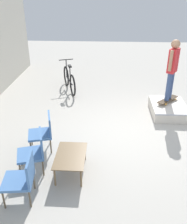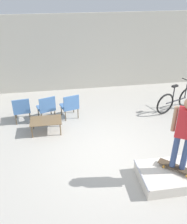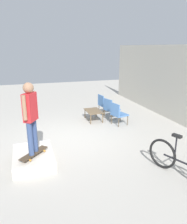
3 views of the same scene
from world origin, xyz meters
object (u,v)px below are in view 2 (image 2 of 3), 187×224
at_px(person_skater, 185,129).
at_px(skate_ramp_box, 168,176).
at_px(patio_chair_right, 70,105).
at_px(coffee_table, 46,121).
at_px(skateboard_on_ramp, 177,167).
at_px(patio_chair_left, 22,109).
at_px(bicycle, 176,100).
at_px(patio_chair_center, 47,107).

bearing_deg(person_skater, skate_ramp_box, -144.48).
xyz_separation_m(person_skater, patio_chair_right, (-2.20, 3.25, -0.94)).
bearing_deg(coffee_table, skate_ramp_box, -42.15).
distance_m(skateboard_on_ramp, coffee_table, 3.91).
bearing_deg(coffee_table, patio_chair_left, 136.25).
height_order(person_skater, patio_chair_right, person_skater).
bearing_deg(bicycle, patio_chair_center, 158.56).
distance_m(skate_ramp_box, patio_chair_center, 4.31).
xyz_separation_m(skate_ramp_box, patio_chair_right, (-2.02, 3.27, 0.34)).
xyz_separation_m(skate_ramp_box, coffee_table, (-2.81, 2.54, 0.23)).
relative_size(skate_ramp_box, patio_chair_right, 1.58).
xyz_separation_m(person_skater, bicycle, (1.50, 3.21, -1.02)).
xyz_separation_m(coffee_table, patio_chair_left, (-0.76, 0.72, 0.11)).
distance_m(skateboard_on_ramp, patio_chair_center, 4.40).
height_order(patio_chair_left, patio_chair_right, same).
distance_m(patio_chair_left, patio_chair_center, 0.78).
relative_size(coffee_table, patio_chair_center, 1.07).
distance_m(coffee_table, patio_chair_center, 0.74).
distance_m(skate_ramp_box, patio_chair_left, 4.85).
distance_m(skateboard_on_ramp, person_skater, 1.05).
relative_size(skateboard_on_ramp, patio_chair_center, 0.88).
height_order(person_skater, bicycle, person_skater).
relative_size(person_skater, coffee_table, 1.89).
xyz_separation_m(skate_ramp_box, bicycle, (1.68, 3.23, 0.26)).
bearing_deg(skate_ramp_box, bicycle, 62.49).
xyz_separation_m(patio_chair_left, patio_chair_right, (1.55, 0.00, 0.00)).
bearing_deg(person_skater, patio_chair_center, 162.88).
distance_m(skate_ramp_box, bicycle, 3.65).
bearing_deg(skateboard_on_ramp, person_skater, 0.00).
relative_size(skateboard_on_ramp, bicycle, 0.45).
height_order(patio_chair_left, bicycle, bicycle).
bearing_deg(patio_chair_center, skate_ramp_box, 113.14).
distance_m(skate_ramp_box, coffee_table, 3.80).
distance_m(patio_chair_left, bicycle, 5.25).
bearing_deg(person_skater, bicycle, 95.53).
height_order(skate_ramp_box, skateboard_on_ramp, skateboard_on_ramp).
bearing_deg(patio_chair_left, person_skater, 132.22).
relative_size(skate_ramp_box, bicycle, 0.81).
bearing_deg(person_skater, patio_chair_right, 154.63).
bearing_deg(skate_ramp_box, patio_chair_left, 137.50).
bearing_deg(patio_chair_left, skateboard_on_ramp, 132.22).
xyz_separation_m(skateboard_on_ramp, patio_chair_center, (-2.96, 3.25, 0.11)).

